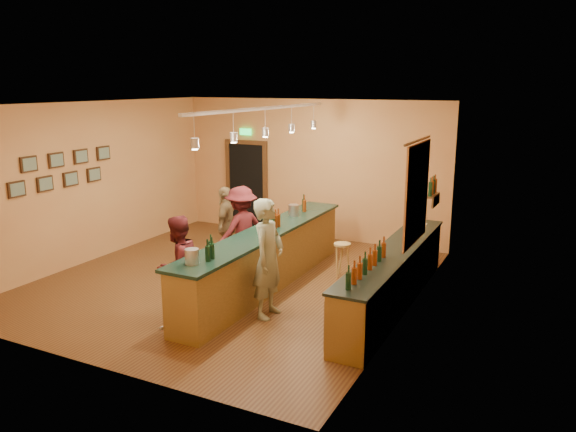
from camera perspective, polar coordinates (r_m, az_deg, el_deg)
The scene contains 18 objects.
floor at distance 10.44m, azimuth -5.73°, elevation -6.57°, with size 7.00×7.00×0.00m, color #4E2A16.
ceiling at distance 9.82m, azimuth -6.17°, elevation 11.26°, with size 6.50×7.00×0.02m, color silver.
wall_back at distance 13.06m, azimuth 2.29°, elevation 4.78°, with size 6.50×0.02×3.20m, color #CB824C.
wall_front at distance 7.38m, azimuth -20.58°, elevation -2.83°, with size 6.50×0.02×3.20m, color #CB824C.
wall_left at distance 12.04m, azimuth -19.17°, elevation 3.31°, with size 0.02×7.00×3.20m, color #CB824C.
wall_right at distance 8.75m, azimuth 12.39°, elevation 0.18°, with size 0.02×7.00×3.20m, color #CB824C.
doorway at distance 13.88m, azimuth -4.20°, elevation 3.29°, with size 1.15×0.09×2.48m.
tapestry at distance 9.08m, azimuth 12.97°, elevation 2.24°, with size 0.03×1.40×1.60m, color maroon.
bottle_shelf at distance 10.57m, azimuth 14.54°, elevation 2.67°, with size 0.17×0.55×0.54m.
picture_grid at distance 11.45m, azimuth -21.82°, elevation 4.39°, with size 0.06×2.20×0.70m, color #382111, non-canonical shape.
back_counter at distance 9.29m, azimuth 10.63°, elevation -6.12°, with size 0.60×4.55×1.27m.
tasting_bar at distance 9.89m, azimuth -2.22°, elevation -3.94°, with size 0.74×5.10×1.38m.
pendant_track at distance 9.46m, azimuth -2.34°, elevation 9.93°, with size 0.11×4.60×0.50m.
bartender at distance 8.61m, azimuth -2.01°, elevation -4.33°, with size 0.68×0.45×1.87m, color gray.
customer_a at distance 8.86m, azimuth -11.12°, elevation -5.01°, with size 0.77×0.60×1.59m, color #59191E.
customer_b at distance 11.28m, azimuth -6.30°, elevation -0.90°, with size 0.92×0.38×1.57m, color #997A51.
customer_c at distance 10.72m, azimuth -4.75°, elevation -1.36°, with size 1.07×0.62×1.66m, color #59191E.
bar_stool at distance 10.50m, azimuth 5.52°, elevation -3.55°, with size 0.32×0.32×0.65m.
Camera 1 is at (5.27, -8.29, 3.55)m, focal length 35.00 mm.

